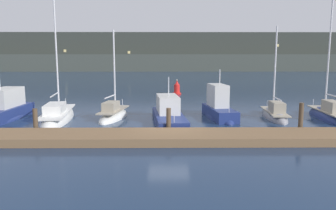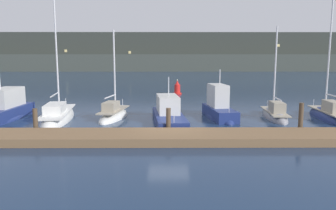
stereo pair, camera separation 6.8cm
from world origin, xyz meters
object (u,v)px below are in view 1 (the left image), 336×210
Objects in this scene: sailboat_berth_8 at (327,117)px; sailboat_berth_3 at (58,118)px; sailboat_berth_7 at (274,116)px; motorboat_berth_5 at (169,118)px; channel_buoy at (177,89)px; sailboat_berth_4 at (114,116)px; motorboat_berth_6 at (219,112)px; motorboat_berth_2 at (2,114)px.

sailboat_berth_3 is at bearing 179.70° from sailboat_berth_8.
sailboat_berth_8 is (3.77, -0.61, 0.01)m from sailboat_berth_7.
motorboat_berth_5 is 17.28m from channel_buoy.
sailboat_berth_3 reaches higher than sailboat_berth_4.
channel_buoy is (5.35, 15.74, 0.52)m from sailboat_berth_4.
sailboat_berth_7 is 3.82m from sailboat_berth_8.
sailboat_berth_3 is 8.31m from motorboat_berth_5.
sailboat_berth_3 is 1.72× the size of motorboat_berth_5.
sailboat_berth_7 is (16.33, 0.51, 0.01)m from sailboat_berth_3.
sailboat_berth_3 is 20.11m from sailboat_berth_8.
sailboat_berth_7 reaches higher than motorboat_berth_6.
motorboat_berth_2 is at bearing 179.95° from sailboat_berth_8.
motorboat_berth_6 is 15.83m from channel_buoy.
sailboat_berth_8 is at bearing -0.30° from sailboat_berth_3.
motorboat_berth_6 is at bearing 2.24° from sailboat_berth_3.
motorboat_berth_2 reaches higher than motorboat_berth_5.
motorboat_berth_6 is at bearing 1.98° from motorboat_berth_2.
motorboat_berth_2 is 20.42m from sailboat_berth_7.
channel_buoy is at bearing 113.86° from sailboat_berth_7.
motorboat_berth_6 is (12.07, 0.47, 0.32)m from sailboat_berth_3.
sailboat_berth_4 reaches higher than motorboat_berth_5.
sailboat_berth_8 is (8.03, -0.58, -0.30)m from motorboat_berth_6.
sailboat_berth_7 is 0.79× the size of sailboat_berth_8.
sailboat_berth_7 is (4.26, 0.03, -0.31)m from motorboat_berth_6.
motorboat_berth_2 is 1.01× the size of motorboat_berth_5.
motorboat_berth_2 is 4.14× the size of channel_buoy.
sailboat_berth_3 reaches higher than motorboat_berth_5.
sailboat_berth_7 is at bearing 1.78° from sailboat_berth_3.
sailboat_berth_3 is at bearing 1.21° from motorboat_berth_2.
sailboat_berth_7 is 17.04m from channel_buoy.
motorboat_berth_2 is 0.59× the size of sailboat_berth_3.
motorboat_berth_6 is at bearing -80.44° from channel_buoy.
motorboat_berth_5 is at bearing -174.97° from sailboat_berth_8.
sailboat_berth_4 is at bearing -108.79° from channel_buoy.
sailboat_berth_3 is at bearing -177.76° from motorboat_berth_6.
sailboat_berth_4 is at bearing 160.10° from motorboat_berth_5.
motorboat_berth_2 is 1.36× the size of motorboat_berth_6.
sailboat_berth_4 is 1.30× the size of motorboat_berth_6.
sailboat_berth_8 is at bearing -9.22° from sailboat_berth_7.
sailboat_berth_7 is at bearing 0.46° from motorboat_berth_6.
sailboat_berth_4 is (4.09, 0.35, 0.02)m from sailboat_berth_3.
sailboat_berth_3 is 2.31× the size of motorboat_berth_6.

